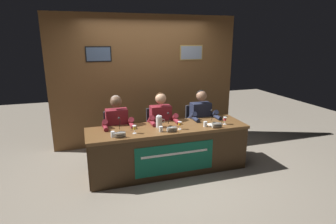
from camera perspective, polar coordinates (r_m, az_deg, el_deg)
The scene contains 23 objects.
ground_plane at distance 4.67m, azimuth 0.00°, elevation -11.95°, with size 12.00×12.00×0.00m, color gray.
wall_back_panelled at distance 5.59m, azimuth -4.44°, elevation 6.63°, with size 3.80×0.14×2.60m.
conference_table at distance 4.38m, azimuth 0.40°, elevation -6.67°, with size 2.60×0.73×0.75m.
chair_left at distance 4.84m, azimuth -10.72°, elevation -5.47°, with size 0.44×0.44×0.91m.
panelist_left at distance 4.56m, azimuth -10.57°, elevation -3.06°, with size 0.51×0.48×1.24m.
nameplate_left at distance 3.97m, azimuth -10.06°, elevation -4.77°, with size 0.16×0.06×0.08m.
juice_glass_left at distance 4.09m, azimuth -7.12°, elevation -3.36°, with size 0.06×0.06×0.12m.
water_cup_left at distance 4.01m, azimuth -11.56°, elevation -4.67°, with size 0.06×0.06×0.08m.
microphone_left at distance 4.18m, azimuth -10.08°, elevation -3.24°, with size 0.06×0.17×0.22m.
chair_center at distance 4.98m, azimuth -1.92°, elevation -4.61°, with size 0.44×0.44×0.91m.
panelist_center at distance 4.71m, azimuth -1.29°, elevation -2.22°, with size 0.51×0.48×1.24m.
nameplate_center at distance 4.14m, azimuth 0.84°, elevation -3.69°, with size 0.15×0.06×0.08m.
juice_glass_center at distance 4.25m, azimuth 2.47°, elevation -2.55°, with size 0.06×0.06×0.12m.
water_cup_center at distance 4.15m, azimuth -1.53°, elevation -3.69°, with size 0.06×0.06×0.08m.
microphone_center at distance 4.38m, azimuth 0.37°, elevation -2.15°, with size 0.06×0.17×0.22m.
chair_right at distance 5.23m, azimuth 6.21°, elevation -3.72°, with size 0.44×0.44×0.91m.
panelist_right at distance 4.97m, azimuth 7.22°, elevation -1.40°, with size 0.51×0.48×1.24m.
nameplate_right at distance 4.40m, azimuth 10.30°, elevation -2.78°, with size 0.17×0.06×0.08m.
juice_glass_right at distance 4.59m, azimuth 11.92°, elevation -1.52°, with size 0.06×0.06×0.12m.
water_cup_right at distance 4.43m, azimuth 7.87°, elevation -2.59°, with size 0.06×0.06×0.08m.
microphone_right at distance 4.63m, azimuth 9.59°, elevation -1.41°, with size 0.06×0.17×0.22m.
water_pitcher_central at distance 4.34m, azimuth -1.88°, elevation -2.03°, with size 0.15×0.10×0.21m.
document_stack_right at distance 4.55m, azimuth 9.75°, elevation -2.60°, with size 0.22×0.16×0.01m.
Camera 1 is at (-1.26, -3.96, 2.13)m, focal length 28.88 mm.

